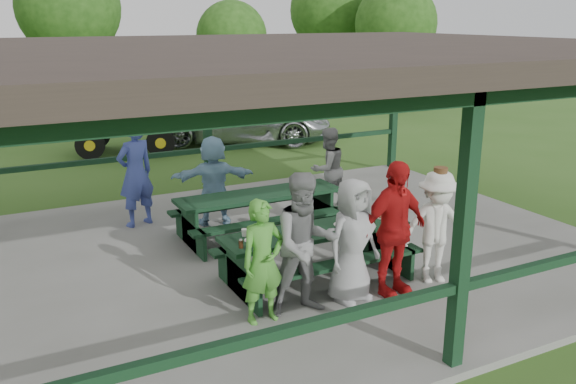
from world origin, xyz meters
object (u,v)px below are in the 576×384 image
contestant_grey_left (306,244)px  picnic_table_near (316,247)px  contestant_grey_mid (352,241)px  contestant_white_fedora (437,227)px  farm_trailer (127,128)px  contestant_red (394,229)px  spectator_blue (136,173)px  spectator_lblue (214,180)px  contestant_green (263,262)px  spectator_grey (328,169)px  picnic_table_far (259,208)px  pickup_truck (244,118)px

contestant_grey_left → picnic_table_near: bearing=58.9°
contestant_grey_mid → contestant_white_fedora: size_ratio=1.00×
picnic_table_near → farm_trailer: bearing=91.8°
picnic_table_near → contestant_red: bearing=-53.0°
contestant_grey_left → farm_trailer: (0.30, 10.98, -0.32)m
farm_trailer → spectator_blue: bearing=-84.8°
spectator_blue → contestant_red: bearing=99.3°
contestant_grey_left → spectator_lblue: contestant_grey_left is taller
contestant_green → contestant_grey_left: bearing=-7.8°
picnic_table_near → spectator_grey: spectator_grey is taller
contestant_grey_left → contestant_red: size_ratio=0.99×
picnic_table_near → contestant_white_fedora: 1.70m
contestant_red → spectator_lblue: 3.99m
contestant_grey_left → spectator_lblue: (0.20, 3.77, -0.10)m
picnic_table_far → contestant_grey_left: size_ratio=1.54×
picnic_table_near → contestant_green: 1.44m
picnic_table_near → spectator_grey: 3.35m
spectator_grey → contestant_grey_mid: bearing=53.2°
contestant_grey_mid → contestant_white_fedora: 1.37m
contestant_green → spectator_blue: spectator_blue is taller
contestant_white_fedora → spectator_blue: (-3.12, 4.32, 0.15)m
contestant_grey_left → contestant_red: 1.29m
picnic_table_near → spectator_blue: bearing=115.5°
contestant_red → pickup_truck: 11.24m
spectator_lblue → pickup_truck: spectator_lblue is taller
contestant_green → contestant_red: 1.86m
picnic_table_far → farm_trailer: bearing=92.4°
contestant_grey_mid → contestant_green: bearing=166.1°
picnic_table_far → spectator_lblue: (-0.45, 0.95, 0.33)m
spectator_lblue → pickup_truck: size_ratio=0.31×
contestant_grey_mid → spectator_grey: size_ratio=1.04×
contestant_green → picnic_table_near: bearing=29.7°
picnic_table_far → contestant_red: 2.99m
contestant_green → farm_trailer: contestant_green is taller
spectator_grey → pickup_truck: size_ratio=0.30×
contestant_grey_mid → spectator_lblue: 3.78m
spectator_lblue → farm_trailer: spectator_lblue is taller
contestant_red → spectator_blue: (-2.34, 4.38, 0.04)m
spectator_grey → picnic_table_near: bearing=45.8°
contestant_green → picnic_table_far: bearing=62.8°
contestant_white_fedora → farm_trailer: size_ratio=0.42×
picnic_table_far → spectator_grey: size_ratio=1.77×
contestant_grey_mid → contestant_red: bearing=-21.7°
picnic_table_far → contestant_white_fedora: size_ratio=1.70×
picnic_table_near → contestant_white_fedora: (1.45, -0.82, 0.33)m
contestant_green → spectator_lblue: (0.77, 3.73, 0.03)m
picnic_table_far → contestant_green: (-1.22, -2.77, 0.29)m
contestant_green → farm_trailer: (0.87, 10.94, -0.19)m
contestant_green → pickup_truck: size_ratio=0.30×
contestant_white_fedora → farm_trailer: contestant_white_fedora is taller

